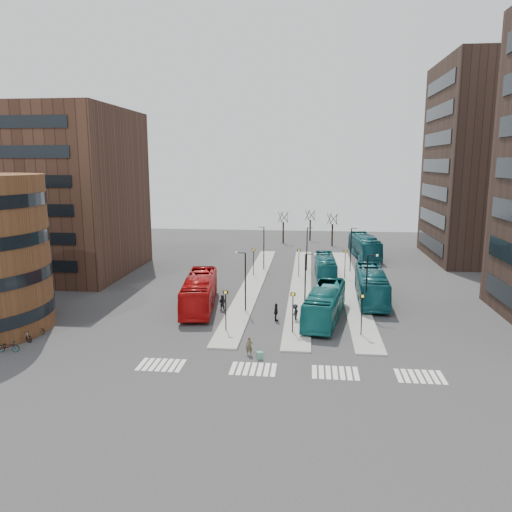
# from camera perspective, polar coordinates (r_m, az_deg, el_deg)

# --- Properties ---
(ground) EXTENTS (160.00, 160.00, 0.00)m
(ground) POSITION_cam_1_polar(r_m,az_deg,el_deg) (34.10, 0.62, -15.53)
(ground) COLOR #2F2F31
(ground) RESTS_ON ground
(island_left) EXTENTS (2.50, 45.00, 0.15)m
(island_left) POSITION_cam_1_polar(r_m,az_deg,el_deg) (62.66, -0.33, -3.13)
(island_left) COLOR #979791
(island_left) RESTS_ON ground
(island_mid) EXTENTS (2.50, 45.00, 0.15)m
(island_mid) POSITION_cam_1_polar(r_m,az_deg,el_deg) (62.28, 5.17, -3.26)
(island_mid) COLOR #979791
(island_mid) RESTS_ON ground
(island_right) EXTENTS (2.50, 45.00, 0.15)m
(island_right) POSITION_cam_1_polar(r_m,az_deg,el_deg) (62.48, 10.69, -3.36)
(island_right) COLOR #979791
(island_right) RESTS_ON ground
(suitcase) EXTENTS (0.58, 0.52, 0.60)m
(suitcase) POSITION_cam_1_polar(r_m,az_deg,el_deg) (39.42, 0.42, -11.30)
(suitcase) COLOR #1C419D
(suitcase) RESTS_ON ground
(red_bus) EXTENTS (4.40, 12.63, 3.44)m
(red_bus) POSITION_cam_1_polar(r_m,az_deg,el_deg) (52.54, -6.48, -4.08)
(red_bus) COLOR #B70E0E
(red_bus) RESTS_ON ground
(teal_bus_a) EXTENTS (4.61, 11.86, 3.22)m
(teal_bus_a) POSITION_cam_1_polar(r_m,az_deg,el_deg) (48.69, 7.86, -5.44)
(teal_bus_a) COLOR #156869
(teal_bus_a) RESTS_ON ground
(teal_bus_b) EXTENTS (2.71, 10.51, 2.91)m
(teal_bus_b) POSITION_cam_1_polar(r_m,az_deg,el_deg) (66.46, 7.92, -1.21)
(teal_bus_b) COLOR #15636A
(teal_bus_b) RESTS_ON ground
(teal_bus_c) EXTENTS (3.35, 12.57, 3.47)m
(teal_bus_c) POSITION_cam_1_polar(r_m,az_deg,el_deg) (56.36, 13.03, -3.25)
(teal_bus_c) COLOR #135962
(teal_bus_c) RESTS_ON ground
(teal_bus_d) EXTENTS (4.19, 13.10, 3.59)m
(teal_bus_d) POSITION_cam_1_polar(r_m,az_deg,el_deg) (81.43, 12.28, 1.09)
(teal_bus_d) COLOR #145864
(teal_bus_d) RESTS_ON ground
(traveller) EXTENTS (0.56, 0.37, 1.51)m
(traveller) POSITION_cam_1_polar(r_m,az_deg,el_deg) (40.01, -0.77, -10.26)
(traveller) COLOR brown
(traveller) RESTS_ON ground
(commuter_a) EXTENTS (0.91, 0.78, 1.65)m
(commuter_a) POSITION_cam_1_polar(r_m,az_deg,el_deg) (51.62, -3.88, -5.34)
(commuter_a) COLOR black
(commuter_a) RESTS_ON ground
(commuter_b) EXTENTS (0.60, 1.08, 1.74)m
(commuter_b) POSITION_cam_1_polar(r_m,az_deg,el_deg) (48.16, 2.30, -6.45)
(commuter_b) COLOR black
(commuter_b) RESTS_ON ground
(commuter_c) EXTENTS (1.01, 1.26, 1.71)m
(commuter_c) POSITION_cam_1_polar(r_m,az_deg,el_deg) (48.14, 4.49, -6.50)
(commuter_c) COLOR black
(commuter_c) RESTS_ON ground
(bicycle_near) EXTENTS (1.84, 0.83, 0.93)m
(bicycle_near) POSITION_cam_1_polar(r_m,az_deg,el_deg) (45.37, -26.46, -9.23)
(bicycle_near) COLOR gray
(bicycle_near) RESTS_ON ground
(bicycle_mid) EXTENTS (1.76, 1.02, 1.02)m
(bicycle_mid) POSITION_cam_1_polar(r_m,az_deg,el_deg) (47.20, -24.95, -8.30)
(bicycle_mid) COLOR gray
(bicycle_mid) RESTS_ON ground
(bicycle_far) EXTENTS (1.79, 1.11, 0.89)m
(bicycle_far) POSITION_cam_1_polar(r_m,az_deg,el_deg) (48.91, -23.69, -7.63)
(bicycle_far) COLOR gray
(bicycle_far) RESTS_ON ground
(crosswalk_stripes) EXTENTS (22.35, 2.40, 0.01)m
(crosswalk_stripes) POSITION_cam_1_polar(r_m,az_deg,el_deg) (37.61, 3.96, -12.93)
(crosswalk_stripes) COLOR silver
(crosswalk_stripes) RESTS_ON ground
(office_block) EXTENTS (25.00, 20.12, 22.00)m
(office_block) POSITION_cam_1_polar(r_m,az_deg,el_deg) (74.38, -23.75, 6.68)
(office_block) COLOR #472D21
(office_block) RESTS_ON ground
(tower_far) EXTENTS (20.12, 20.00, 30.00)m
(tower_far) POSITION_cam_1_polar(r_m,az_deg,el_deg) (85.51, 26.46, 9.57)
(tower_far) COLOR #32231C
(tower_far) RESTS_ON ground
(sign_poles) EXTENTS (12.45, 22.12, 3.65)m
(sign_poles) POSITION_cam_1_polar(r_m,az_deg,el_deg) (54.94, 4.64, -2.65)
(sign_poles) COLOR black
(sign_poles) RESTS_ON ground
(lamp_posts) EXTENTS (14.04, 20.24, 6.12)m
(lamp_posts) POSITION_cam_1_polar(r_m,az_deg,el_deg) (59.56, 5.80, -0.47)
(lamp_posts) COLOR black
(lamp_posts) RESTS_ON ground
(bare_trees) EXTENTS (10.97, 8.14, 5.90)m
(bare_trees) POSITION_cam_1_polar(r_m,az_deg,el_deg) (93.92, 6.00, 3.11)
(bare_trees) COLOR black
(bare_trees) RESTS_ON ground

